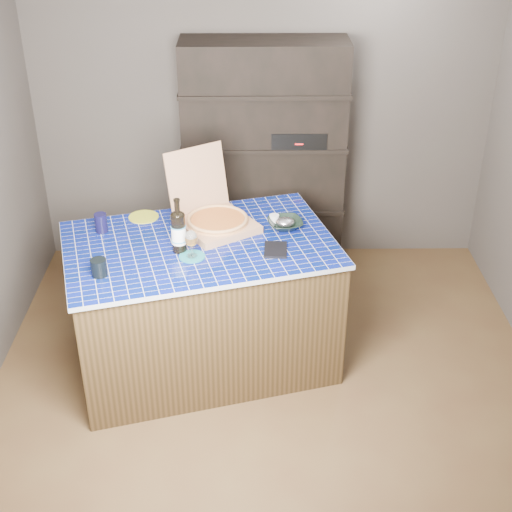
{
  "coord_description": "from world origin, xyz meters",
  "views": [
    {
      "loc": [
        -0.12,
        -3.51,
        2.97
      ],
      "look_at": [
        -0.08,
        0.0,
        0.95
      ],
      "focal_mm": 50.0,
      "sensor_mm": 36.0,
      "label": 1
    }
  ],
  "objects_px": {
    "mead_bottle": "(179,231)",
    "pizza_box": "(215,218)",
    "kitchen_island": "(202,303)",
    "dvd_case": "(275,250)",
    "wine_glass": "(191,239)",
    "bowl": "(285,224)"
  },
  "relations": [
    {
      "from": "wine_glass",
      "to": "pizza_box",
      "type": "bearing_deg",
      "value": 71.89
    },
    {
      "from": "wine_glass",
      "to": "bowl",
      "type": "bearing_deg",
      "value": 32.78
    },
    {
      "from": "dvd_case",
      "to": "bowl",
      "type": "xyz_separation_m",
      "value": [
        0.07,
        0.29,
        0.02
      ]
    },
    {
      "from": "wine_glass",
      "to": "dvd_case",
      "type": "relative_size",
      "value": 0.89
    },
    {
      "from": "pizza_box",
      "to": "bowl",
      "type": "bearing_deg",
      "value": -34.75
    },
    {
      "from": "pizza_box",
      "to": "wine_glass",
      "type": "distance_m",
      "value": 0.4
    },
    {
      "from": "kitchen_island",
      "to": "mead_bottle",
      "type": "height_order",
      "value": "mead_bottle"
    },
    {
      "from": "kitchen_island",
      "to": "pizza_box",
      "type": "relative_size",
      "value": 2.83
    },
    {
      "from": "mead_bottle",
      "to": "bowl",
      "type": "distance_m",
      "value": 0.71
    },
    {
      "from": "kitchen_island",
      "to": "mead_bottle",
      "type": "relative_size",
      "value": 5.34
    },
    {
      "from": "mead_bottle",
      "to": "pizza_box",
      "type": "bearing_deg",
      "value": 56.45
    },
    {
      "from": "kitchen_island",
      "to": "mead_bottle",
      "type": "bearing_deg",
      "value": -153.24
    },
    {
      "from": "mead_bottle",
      "to": "wine_glass",
      "type": "bearing_deg",
      "value": -43.49
    },
    {
      "from": "mead_bottle",
      "to": "dvd_case",
      "type": "bearing_deg",
      "value": -0.64
    },
    {
      "from": "bowl",
      "to": "kitchen_island",
      "type": "bearing_deg",
      "value": -160.4
    },
    {
      "from": "pizza_box",
      "to": "wine_glass",
      "type": "height_order",
      "value": "pizza_box"
    },
    {
      "from": "pizza_box",
      "to": "dvd_case",
      "type": "height_order",
      "value": "pizza_box"
    },
    {
      "from": "pizza_box",
      "to": "mead_bottle",
      "type": "xyz_separation_m",
      "value": [
        -0.2,
        -0.3,
        0.07
      ]
    },
    {
      "from": "wine_glass",
      "to": "dvd_case",
      "type": "height_order",
      "value": "wine_glass"
    },
    {
      "from": "dvd_case",
      "to": "wine_glass",
      "type": "bearing_deg",
      "value": -168.76
    },
    {
      "from": "kitchen_island",
      "to": "mead_bottle",
      "type": "distance_m",
      "value": 0.59
    },
    {
      "from": "mead_bottle",
      "to": "dvd_case",
      "type": "relative_size",
      "value": 1.81
    }
  ]
}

